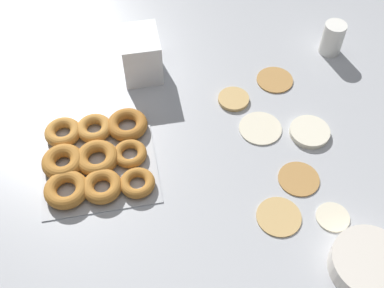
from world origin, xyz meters
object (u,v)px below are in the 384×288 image
object	(u,v)px
pancake_0	(299,178)
paper_cup	(332,38)
pancake_2	(279,216)
pancake_6	(333,217)
pancake_5	(275,79)
batter_bowl	(369,264)
pancake_3	(310,132)
pancake_1	(260,128)
donut_tray	(95,157)
container_stack	(141,55)
pancake_4	(234,99)

from	to	relation	value
pancake_0	paper_cup	xyz separation A→B (m)	(-0.44, 0.25, 0.05)
pancake_2	pancake_6	size ratio (longest dim) A/B	1.35
pancake_5	batter_bowl	world-z (taller)	batter_bowl
pancake_3	batter_bowl	size ratio (longest dim) A/B	0.64
pancake_1	pancake_2	xyz separation A→B (m)	(0.27, -0.03, -0.00)
pancake_2	donut_tray	world-z (taller)	donut_tray
pancake_6	batter_bowl	distance (m)	0.14
pancake_5	container_stack	size ratio (longest dim) A/B	0.79
pancake_0	container_stack	distance (m)	0.58
pancake_4	pancake_6	distance (m)	0.44
pancake_0	container_stack	size ratio (longest dim) A/B	0.77
pancake_6	donut_tray	bearing A→B (deg)	-116.27
pancake_0	batter_bowl	size ratio (longest dim) A/B	0.62
pancake_4	batter_bowl	size ratio (longest dim) A/B	0.52
paper_cup	donut_tray	bearing A→B (deg)	-68.60
pancake_3	batter_bowl	xyz separation A→B (m)	(0.39, -0.00, 0.02)
pancake_0	container_stack	xyz separation A→B (m)	(-0.46, -0.34, 0.06)
pancake_4	donut_tray	world-z (taller)	donut_tray
batter_bowl	paper_cup	bearing A→B (deg)	166.07
pancake_0	pancake_6	xyz separation A→B (m)	(0.12, 0.05, 0.00)
container_stack	pancake_1	bearing A→B (deg)	45.77
pancake_1	pancake_3	xyz separation A→B (m)	(0.04, 0.13, 0.00)
pancake_3	container_stack	world-z (taller)	container_stack
pancake_6	pancake_1	bearing A→B (deg)	-161.99
batter_bowl	pancake_0	bearing A→B (deg)	-164.36
pancake_2	pancake_5	bearing A→B (deg)	164.65
pancake_0	pancake_2	distance (m)	0.13
pancake_2	paper_cup	distance (m)	0.63
donut_tray	pancake_2	bearing A→B (deg)	59.75
pancake_2	pancake_6	world-z (taller)	same
pancake_4	pancake_6	bearing A→B (deg)	19.24
donut_tray	batter_bowl	size ratio (longest dim) A/B	1.81
pancake_6	container_stack	bearing A→B (deg)	-146.31
pancake_2	batter_bowl	world-z (taller)	batter_bowl
donut_tray	container_stack	size ratio (longest dim) A/B	2.25
pancake_1	donut_tray	xyz separation A→B (m)	(0.03, -0.45, 0.01)
pancake_6	batter_bowl	size ratio (longest dim) A/B	0.47
pancake_1	pancake_2	size ratio (longest dim) A/B	1.08
pancake_2	container_stack	distance (m)	0.62
pancake_3	pancake_5	xyz separation A→B (m)	(-0.21, -0.03, -0.00)
pancake_4	paper_cup	bearing A→B (deg)	113.44
batter_bowl	paper_cup	distance (m)	0.72
pancake_4	pancake_3	bearing A→B (deg)	47.94
pancake_0	pancake_6	world-z (taller)	pancake_6
pancake_0	pancake_6	bearing A→B (deg)	20.79
donut_tray	container_stack	bearing A→B (deg)	152.55
pancake_5	paper_cup	bearing A→B (deg)	114.55
pancake_5	pancake_6	size ratio (longest dim) A/B	1.34
pancake_1	pancake_5	world-z (taller)	same
pancake_1	paper_cup	world-z (taller)	paper_cup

